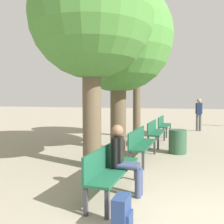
{
  "coord_description": "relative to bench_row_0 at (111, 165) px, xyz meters",
  "views": [
    {
      "loc": [
        -0.17,
        -3.4,
        1.73
      ],
      "look_at": [
        -2.93,
        4.89,
        1.25
      ],
      "focal_mm": 40.0,
      "sensor_mm": 36.0,
      "label": 1
    }
  ],
  "objects": [
    {
      "name": "bench_row_0",
      "position": [
        0.0,
        0.0,
        0.0
      ],
      "size": [
        0.43,
        1.89,
        0.87
      ],
      "color": "#195138",
      "rests_on": "ground_plane"
    },
    {
      "name": "bench_row_1",
      "position": [
        0.0,
        2.6,
        0.0
      ],
      "size": [
        0.43,
        1.89,
        0.87
      ],
      "color": "#195138",
      "rests_on": "ground_plane"
    },
    {
      "name": "bench_row_2",
      "position": [
        0.0,
        5.2,
        0.0
      ],
      "size": [
        0.43,
        1.89,
        0.87
      ],
      "color": "#195138",
      "rests_on": "ground_plane"
    },
    {
      "name": "bench_row_3",
      "position": [
        0.0,
        7.8,
        0.0
      ],
      "size": [
        0.43,
        1.89,
        0.87
      ],
      "color": "#195138",
      "rests_on": "ground_plane"
    },
    {
      "name": "tree_row_0",
      "position": [
        -1.02,
        1.56,
        3.18
      ],
      "size": [
        3.06,
        3.06,
        5.29
      ],
      "color": "brown",
      "rests_on": "ground_plane"
    },
    {
      "name": "tree_row_1",
      "position": [
        -1.02,
        3.82,
        3.18
      ],
      "size": [
        3.6,
        3.6,
        5.55
      ],
      "color": "brown",
      "rests_on": "ground_plane"
    },
    {
      "name": "tree_row_2",
      "position": [
        -1.02,
        6.63,
        3.1
      ],
      "size": [
        2.49,
        2.49,
        4.93
      ],
      "color": "brown",
      "rests_on": "ground_plane"
    },
    {
      "name": "person_seated",
      "position": [
        0.22,
        0.07,
        0.15
      ],
      "size": [
        0.57,
        0.32,
        1.26
      ],
      "color": "#384260",
      "rests_on": "ground_plane"
    },
    {
      "name": "backpack",
      "position": [
        0.55,
        -1.15,
        -0.3
      ],
      "size": [
        0.22,
        0.34,
        0.47
      ],
      "color": "navy",
      "rests_on": "ground_plane"
    },
    {
      "name": "pedestrian_mid",
      "position": [
        1.63,
        9.81,
        0.46
      ],
      "size": [
        0.35,
        0.24,
        1.73
      ],
      "color": "#4C4C4C",
      "rests_on": "ground_plane"
    },
    {
      "name": "trash_bin",
      "position": [
        0.92,
        3.85,
        -0.15
      ],
      "size": [
        0.55,
        0.55,
        0.75
      ],
      "color": "#2D5138",
      "rests_on": "ground_plane"
    }
  ]
}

